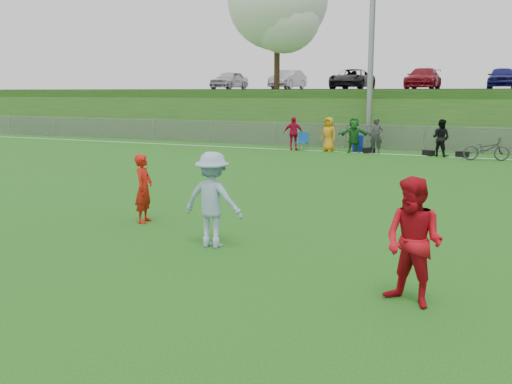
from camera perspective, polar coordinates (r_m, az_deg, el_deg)
The scene contains 17 objects.
ground at distance 10.43m, azimuth 0.04°, elevation -6.31°, with size 120.00×120.00×0.00m, color #1C5511.
sideline_far at distance 27.57m, azimuth 15.82°, elevation 3.55°, with size 60.00×0.10×0.01m, color white.
fence at distance 29.49m, azimuth 16.49°, elevation 5.17°, with size 58.00×0.06×1.30m.
light_pole at distance 30.98m, azimuth 11.56°, elevation 16.82°, with size 1.20×0.40×12.15m.
berm at distance 40.34m, azimuth 18.84°, elevation 7.46°, with size 120.00×18.00×3.00m, color #194814.
parking_lot at distance 42.31m, azimuth 19.25°, elevation 9.63°, with size 120.00×12.00×0.10m, color black.
tree_white_flowering at distance 37.18m, azimuth 2.33°, elevation 18.34°, with size 6.30×6.30×8.78m.
car_row at distance 41.45m, azimuth 17.54°, elevation 10.79°, with size 32.04×5.18×1.44m.
spectator_row at distance 28.06m, azimuth 10.22°, elevation 5.60°, with size 8.22×1.05×1.69m.
gear_bags at distance 27.51m, azimuth 18.18°, elevation 3.68°, with size 7.22×0.55×0.26m.
player_red_left at distance 13.07m, azimuth -11.16°, elevation 0.35°, with size 0.57×0.37×1.56m, color #B9180C.
player_red_center at distance 8.12m, azimuth 15.48°, elevation -4.85°, with size 0.87×0.68×1.80m, color red.
player_blue at distance 10.82m, azimuth -4.36°, elevation -0.78°, with size 1.18×0.68×1.82m, color #90AAC8.
frisbee at distance 11.36m, azimuth 15.68°, elevation -0.64°, with size 0.26×0.26×0.02m.
recycling_bin at distance 28.79m, azimuth 10.14°, elevation 4.83°, with size 0.54×0.54×0.82m, color #0F29A6.
camp_chair at distance 28.82m, azimuth 4.59°, elevation 4.69°, with size 0.54×0.55×0.92m.
bicycle at distance 26.44m, azimuth 22.04°, elevation 4.01°, with size 0.66×1.89×0.99m, color #2E2E31.
Camera 1 is at (4.16, -9.10, 2.93)m, focal length 40.00 mm.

